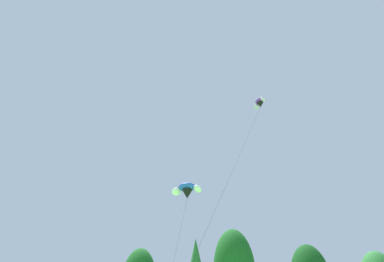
{
  "coord_description": "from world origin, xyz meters",
  "views": [
    {
      "loc": [
        7.19,
        3.9,
        2.44
      ],
      "look_at": [
        -1.36,
        21.04,
        13.95
      ],
      "focal_mm": 30.69,
      "sensor_mm": 36.0,
      "label": 1
    }
  ],
  "objects": [
    {
      "name": "parafoil_kite_high_purple",
      "position": [
        0.26,
        35.78,
        25.29
      ],
      "size": [
        6.3,
        13.3,
        24.28
      ],
      "color": "purple"
    },
    {
      "name": "parafoil_kite_far_blue_white",
      "position": [
        -7.74,
        32.65,
        14.7
      ],
      "size": [
        4.47,
        9.85,
        13.88
      ],
      "color": "blue"
    }
  ]
}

